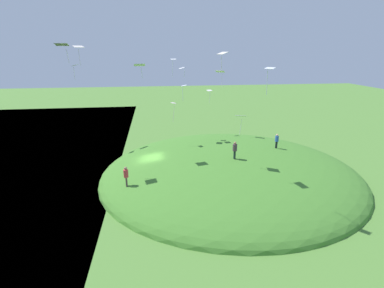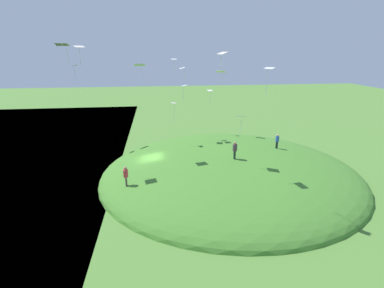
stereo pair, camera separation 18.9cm
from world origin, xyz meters
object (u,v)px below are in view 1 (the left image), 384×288
object	(u,v)px
kite_5	(78,47)
kite_10	(182,69)
kite_1	(184,87)
kite_12	(62,45)
kite_3	(241,117)
kite_4	(269,71)
kite_11	(220,72)
kite_2	(209,92)
kite_6	(222,54)
kite_0	(174,105)
kite_7	(173,61)
person_with_child	(126,174)
kite_8	(140,65)
kite_9	(75,66)
person_on_hilltop	(235,148)
person_watching_kites	(277,139)

from	to	relation	value
kite_5	kite_10	size ratio (longest dim) A/B	1.93
kite_1	kite_12	distance (m)	13.49
kite_3	kite_1	bearing A→B (deg)	116.10
kite_5	kite_12	distance (m)	10.48
kite_3	kite_4	xyz separation A→B (m)	(0.32, -4.93, 4.36)
kite_4	kite_11	size ratio (longest dim) A/B	0.93
kite_2	kite_6	size ratio (longest dim) A/B	1.22
kite_0	kite_3	bearing A→B (deg)	-52.55
kite_7	kite_11	world-z (taller)	kite_7
person_with_child	kite_7	xyz separation A→B (m)	(5.13, 11.91, 8.99)
kite_1	kite_5	xyz separation A→B (m)	(-12.07, 3.82, 4.31)
kite_4	kite_5	distance (m)	24.16
kite_8	kite_12	size ratio (longest dim) A/B	0.84
kite_9	kite_8	bearing A→B (deg)	-44.92
kite_7	kite_9	distance (m)	11.44
person_on_hilltop	kite_9	world-z (taller)	kite_9
kite_3	kite_5	xyz separation A→B (m)	(-16.32, 12.51, 6.07)
kite_4	kite_12	xyz separation A→B (m)	(-15.50, 7.02, 1.78)
kite_8	kite_11	world-z (taller)	kite_8
kite_7	person_watching_kites	bearing A→B (deg)	-29.34
person_with_child	person_watching_kites	bearing A→B (deg)	114.27
person_watching_kites	kite_10	bearing A→B (deg)	-20.86
kite_10	person_with_child	bearing A→B (deg)	-119.66
kite_2	kite_3	bearing A→B (deg)	-87.98
kite_3	kite_8	distance (m)	10.52
person_with_child	kite_9	distance (m)	16.28
person_with_child	kite_11	distance (m)	19.12
kite_9	kite_12	world-z (taller)	kite_12
kite_1	kite_5	bearing A→B (deg)	162.42
kite_4	kite_1	bearing A→B (deg)	108.57
person_with_child	kite_8	size ratio (longest dim) A/B	1.33
person_watching_kites	kite_8	world-z (taller)	kite_8
kite_1	kite_11	size ratio (longest dim) A/B	0.90
kite_9	person_on_hilltop	bearing A→B (deg)	-30.58
person_on_hilltop	kite_4	xyz separation A→B (m)	(0.31, -6.27, 7.82)
kite_0	kite_10	size ratio (longest dim) A/B	1.85
kite_1	person_watching_kites	bearing A→B (deg)	-22.64
person_watching_kites	kite_10	distance (m)	13.52
kite_1	kite_6	size ratio (longest dim) A/B	1.28
kite_0	kite_6	xyz separation A→B (m)	(3.47, -8.18, 5.56)
person_on_hilltop	kite_0	bearing A→B (deg)	-145.45
kite_5	kite_11	xyz separation A→B (m)	(17.17, -0.23, -2.97)
kite_10	kite_12	distance (m)	13.27
kite_0	kite_12	distance (m)	12.59
kite_3	kite_12	world-z (taller)	kite_12
kite_6	kite_2	bearing A→B (deg)	83.02
kite_3	kite_6	distance (m)	5.91
kite_7	kite_9	bearing A→B (deg)	177.54
person_watching_kites	kite_1	world-z (taller)	kite_1
kite_3	kite_5	bearing A→B (deg)	142.54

